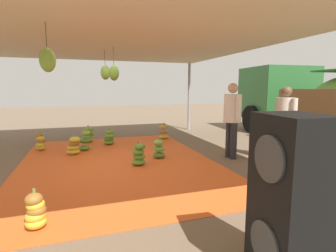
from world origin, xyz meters
TOP-DOWN VIEW (x-y plane):
  - ground_plane at (0.00, 3.00)m, footprint 40.00×40.00m
  - tarp_orange at (0.00, 0.00)m, footprint 5.78×4.08m
  - tent_canopy at (-0.01, -0.09)m, footprint 8.00×7.00m
  - banana_bunch_0 at (-1.85, 0.00)m, footprint 0.34×0.37m
  - banana_bunch_1 at (-0.03, 0.95)m, footprint 0.37×0.37m
  - banana_bunch_2 at (-2.45, -0.56)m, footprint 0.41×0.41m
  - banana_bunch_3 at (2.50, -1.27)m, footprint 0.30×0.30m
  - banana_bunch_4 at (-1.02, -0.94)m, footprint 0.39×0.40m
  - banana_bunch_5 at (0.39, 0.39)m, footprint 0.40×0.40m
  - banana_bunch_6 at (-1.34, -0.67)m, footprint 0.41×0.39m
  - banana_bunch_7 at (-2.26, 1.77)m, footprint 0.43×0.43m
  - banana_bunch_8 at (-1.74, -1.77)m, footprint 0.34×0.32m
  - cargo_truck_main at (-0.08, 6.19)m, footprint 7.29×2.96m
  - worker_0 at (1.10, 3.50)m, footprint 0.61×0.37m
  - worker_1 at (0.47, 2.56)m, footprint 0.64×0.39m
  - speaker_stack at (4.06, 0.86)m, footprint 0.62×0.51m

SIDE VIEW (x-z plane):
  - ground_plane at x=0.00m, z-range 0.00..0.00m
  - tarp_orange at x=0.00m, z-range 0.00..0.01m
  - banana_bunch_1 at x=-0.03m, z-range -0.03..0.44m
  - banana_bunch_3 at x=2.50m, z-range -0.02..0.45m
  - banana_bunch_4 at x=-1.02m, z-range -0.03..0.46m
  - banana_bunch_0 at x=-1.85m, z-range -0.03..0.46m
  - banana_bunch_7 at x=-2.26m, z-range -0.04..0.47m
  - banana_bunch_5 at x=0.39m, z-range -0.03..0.49m
  - banana_bunch_8 at x=-1.74m, z-range -0.03..0.49m
  - banana_bunch_2 at x=-2.45m, z-range -0.02..0.48m
  - banana_bunch_6 at x=-1.34m, z-range -0.04..0.53m
  - speaker_stack at x=4.06m, z-range 0.00..1.41m
  - worker_0 at x=1.10m, z-range 0.14..1.80m
  - worker_1 at x=0.47m, z-range 0.15..1.88m
  - cargo_truck_main at x=-0.08m, z-range 0.08..2.48m
  - tent_canopy at x=-0.01m, z-range 1.25..3.90m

